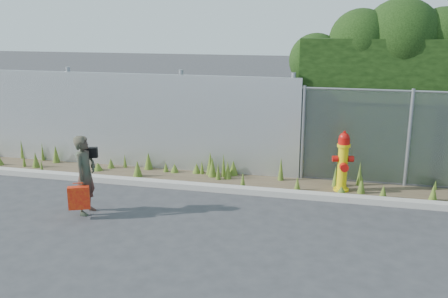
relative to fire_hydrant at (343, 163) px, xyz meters
name	(u,v)px	position (x,y,z in m)	size (l,w,h in m)	color
ground	(222,228)	(-1.91, -2.37, -0.61)	(80.00, 80.00, 0.00)	#323234
curb	(243,190)	(-1.91, -0.57, -0.55)	(16.00, 0.22, 0.12)	#A6A096
weed_strip	(219,174)	(-2.60, 0.12, -0.48)	(16.00, 1.22, 0.54)	#4D3E2C
corrugated_fence	(118,120)	(-5.16, 0.64, 0.50)	(8.50, 0.21, 2.30)	#AFB2B6
fire_hydrant	(343,163)	(0.00, 0.00, 0.00)	(0.42, 0.38, 1.25)	#DCC10B
woman	(85,175)	(-4.44, -2.25, 0.11)	(0.52, 0.34, 1.43)	#0D583A
red_tote_bag	(79,198)	(-4.44, -2.52, -0.22)	(0.36, 0.13, 0.48)	#BE0A0D
black_shoulder_bag	(90,152)	(-4.41, -2.07, 0.47)	(0.25, 0.10, 0.19)	black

